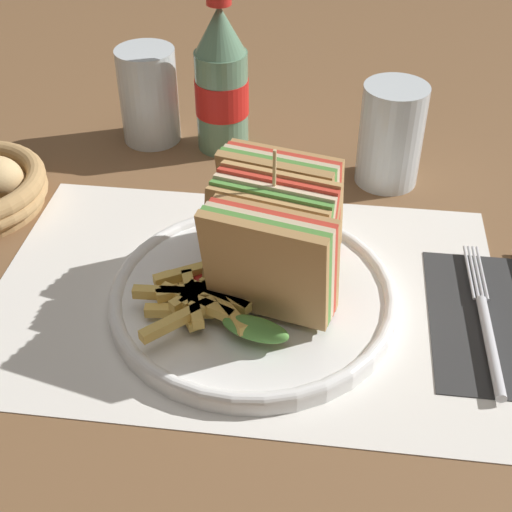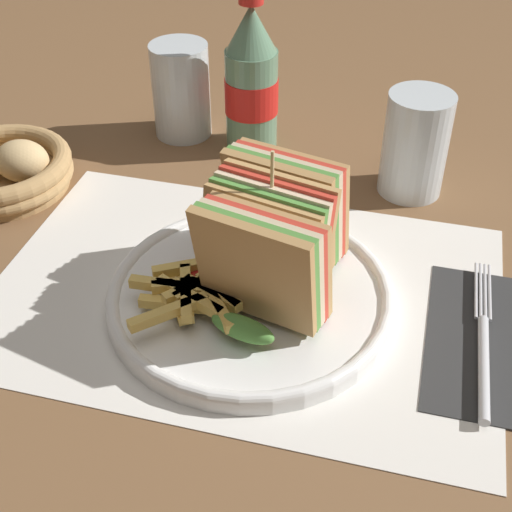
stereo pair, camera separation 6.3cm
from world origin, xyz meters
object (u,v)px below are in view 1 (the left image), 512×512
coke_bottle_near (221,83)px  glass_near (391,135)px  club_sandwich (274,238)px  fork (487,329)px  glass_far (149,101)px  plate_main (253,296)px

coke_bottle_near → glass_near: (0.19, -0.05, -0.02)m
club_sandwich → fork: bearing=-7.8°
club_sandwich → glass_far: 0.33m
club_sandwich → plate_main: bearing=-146.7°
plate_main → coke_bottle_near: bearing=104.6°
club_sandwich → glass_far: (-0.18, 0.27, -0.02)m
glass_near → glass_far: bearing=168.0°
club_sandwich → glass_near: bearing=64.0°
glass_near → glass_far: same height
coke_bottle_near → glass_near: coke_bottle_near is taller
fork → coke_bottle_near: size_ratio=1.00×
club_sandwich → glass_near: 0.24m
club_sandwich → coke_bottle_near: size_ratio=0.95×
club_sandwich → fork: club_sandwich is taller
glass_near → club_sandwich: bearing=-116.0°
club_sandwich → fork: (0.19, -0.03, -0.06)m
glass_near → glass_far: (-0.28, 0.06, -0.01)m
fork → club_sandwich: bearing=171.3°
glass_far → fork: bearing=-39.5°
glass_near → fork: bearing=-71.2°
plate_main → club_sandwich: size_ratio=1.41×
coke_bottle_near → glass_far: 0.10m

